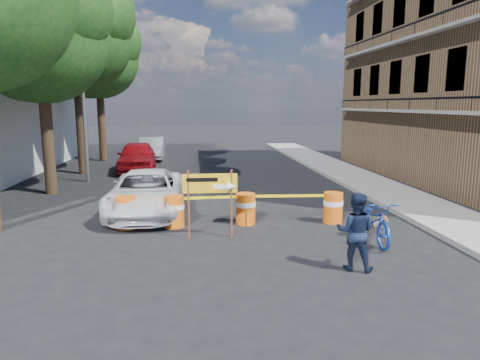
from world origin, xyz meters
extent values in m
plane|color=black|center=(0.00, 0.00, 0.00)|extent=(120.00, 120.00, 0.00)
cube|color=gray|center=(6.20, 6.00, 0.07)|extent=(2.40, 40.00, 0.15)
cylinder|color=#332316|center=(-6.80, 7.00, 2.38)|extent=(0.44, 0.44, 4.76)
sphere|color=#124014|center=(-6.80, 7.00, 5.95)|extent=(5.00, 5.00, 5.00)
sphere|color=#124014|center=(-5.92, 6.50, 6.80)|extent=(3.75, 3.75, 3.75)
sphere|color=#124014|center=(-7.55, 7.62, 5.27)|extent=(3.50, 3.50, 3.50)
cylinder|color=#332316|center=(-6.80, 12.00, 2.66)|extent=(0.44, 0.44, 5.32)
sphere|color=#124014|center=(-6.80, 12.00, 6.65)|extent=(5.40, 5.40, 5.40)
sphere|color=#124014|center=(-5.85, 11.46, 7.60)|extent=(4.05, 4.05, 4.05)
sphere|color=#124014|center=(-7.61, 12.68, 5.89)|extent=(3.78, 3.78, 3.78)
cylinder|color=#332316|center=(-6.80, 17.00, 2.46)|extent=(0.44, 0.44, 4.93)
sphere|color=#124014|center=(-6.80, 17.00, 6.16)|extent=(4.80, 4.80, 4.80)
sphere|color=#124014|center=(-5.96, 16.52, 7.04)|extent=(3.60, 3.60, 3.60)
sphere|color=#124014|center=(-7.52, 17.60, 5.46)|extent=(3.36, 3.36, 3.36)
cylinder|color=gray|center=(-6.00, 9.50, 4.00)|extent=(0.16, 0.16, 8.00)
cylinder|color=#CC4C0C|center=(-3.21, 1.85, 0.45)|extent=(0.56, 0.56, 0.90)
cylinder|color=white|center=(-3.21, 1.85, 0.60)|extent=(0.58, 0.58, 0.14)
cylinder|color=#CC4C0C|center=(-1.86, 1.82, 0.45)|extent=(0.56, 0.56, 0.90)
cylinder|color=white|center=(-1.86, 1.82, 0.60)|extent=(0.58, 0.58, 0.14)
cylinder|color=#CC4C0C|center=(0.18, 1.91, 0.45)|extent=(0.56, 0.56, 0.90)
cylinder|color=white|center=(0.18, 1.91, 0.60)|extent=(0.58, 0.58, 0.14)
cylinder|color=#CC4C0C|center=(2.74, 1.76, 0.45)|extent=(0.56, 0.56, 0.90)
cylinder|color=white|center=(2.74, 1.76, 0.60)|extent=(0.58, 0.58, 0.14)
cylinder|color=#592D19|center=(-1.44, 0.70, 0.90)|extent=(0.05, 0.05, 1.80)
cylinder|color=#592D19|center=(-0.34, 0.68, 0.90)|extent=(0.05, 0.05, 1.80)
cube|color=orange|center=(-0.89, 0.69, 1.45)|extent=(1.40, 0.06, 0.50)
cube|color=white|center=(-0.61, 0.66, 1.36)|extent=(0.40, 0.02, 0.12)
cone|color=white|center=(-0.34, 0.66, 1.36)|extent=(0.23, 0.26, 0.26)
cube|color=black|center=(-1.09, 0.67, 1.55)|extent=(0.80, 0.03, 0.10)
imported|color=black|center=(2.02, -1.78, 0.82)|extent=(0.99, 0.90, 1.64)
imported|color=#153FAE|center=(3.19, -0.02, 1.04)|extent=(0.76, 1.12, 2.08)
imported|color=tan|center=(3.32, 0.26, 0.30)|extent=(0.77, 0.48, 0.60)
imported|color=white|center=(-2.80, 3.50, 0.68)|extent=(2.27, 4.87, 1.35)
imported|color=#A00D14|center=(-4.18, 12.45, 0.77)|extent=(2.08, 4.64, 1.55)
imported|color=silver|center=(-3.88, 17.41, 0.69)|extent=(1.56, 4.23, 1.38)
camera|label=1|loc=(-1.31, -10.02, 3.42)|focal=32.00mm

